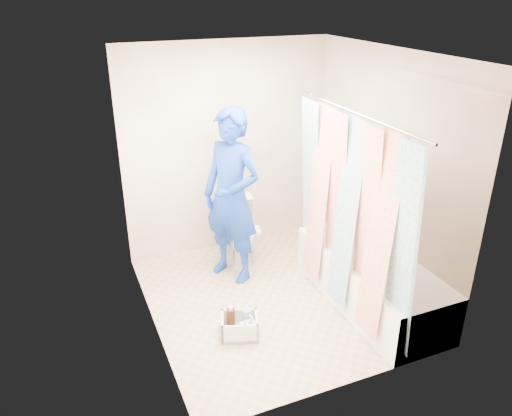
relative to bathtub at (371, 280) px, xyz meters
name	(u,v)px	position (x,y,z in m)	size (l,w,h in m)	color
floor	(274,299)	(-0.85, 0.43, -0.27)	(2.60, 2.60, 0.00)	tan
ceiling	(278,53)	(-0.85, 0.43, 2.13)	(2.40, 2.60, 0.02)	silver
wall_back	(227,149)	(-0.85, 1.73, 0.93)	(2.40, 0.02, 2.40)	beige
wall_front	(354,254)	(-0.85, -0.88, 0.93)	(2.40, 0.02, 2.40)	beige
wall_left	(145,210)	(-2.05, 0.43, 0.93)	(0.02, 2.60, 2.40)	beige
wall_right	(384,172)	(0.35, 0.43, 0.93)	(0.02, 2.60, 2.40)	beige
bathtub	(371,280)	(0.00, 0.00, 0.00)	(0.70, 1.75, 0.50)	white
curtain_rod	(356,113)	(-0.33, 0.00, 1.68)	(0.02, 0.02, 1.90)	silver
shower_curtain	(348,216)	(-0.33, 0.00, 0.75)	(0.06, 1.75, 1.80)	white
toilet	(240,232)	(-0.87, 1.31, 0.08)	(0.39, 0.68, 0.70)	white
tank_lid	(241,232)	(-0.89, 1.20, 0.14)	(0.43, 0.19, 0.03)	white
tank_internals	(234,199)	(-0.87, 1.50, 0.42)	(0.17, 0.07, 0.23)	black
plumber	(232,197)	(-1.06, 1.02, 0.66)	(0.67, 0.44, 1.85)	#100F9A
cleaning_caddy	(241,327)	(-1.37, 0.02, -0.17)	(0.40, 0.36, 0.25)	white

